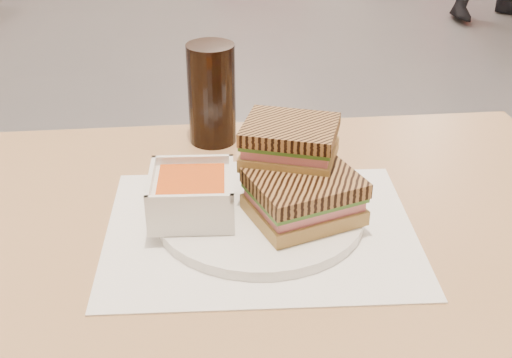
{
  "coord_description": "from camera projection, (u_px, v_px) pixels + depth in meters",
  "views": [
    {
      "loc": [
        -0.06,
        -2.71,
        1.23
      ],
      "look_at": [
        0.01,
        -2.0,
        0.82
      ],
      "focal_mm": 46.38,
      "sensor_mm": 36.0,
      "label": 1
    }
  ],
  "objects": [
    {
      "name": "soup_bowl",
      "position": [
        192.0,
        196.0,
        0.84
      ],
      "size": [
        0.11,
        0.11,
        0.06
      ],
      "color": "white",
      "rests_on": "plate"
    },
    {
      "name": "main_table",
      "position": [
        168.0,
        313.0,
        0.88
      ],
      "size": [
        1.2,
        0.71,
        0.75
      ],
      "color": "#A1764C",
      "rests_on": "ground"
    },
    {
      "name": "panini_lower",
      "position": [
        304.0,
        196.0,
        0.83
      ],
      "size": [
        0.16,
        0.14,
        0.06
      ],
      "color": "#AB894C",
      "rests_on": "plate"
    },
    {
      "name": "cola_glass",
      "position": [
        212.0,
        94.0,
        1.04
      ],
      "size": [
        0.08,
        0.08,
        0.16
      ],
      "color": "black",
      "rests_on": "main_table"
    },
    {
      "name": "plate",
      "position": [
        260.0,
        213.0,
        0.87
      ],
      "size": [
        0.27,
        0.27,
        0.01
      ],
      "color": "white",
      "rests_on": "tray_liner"
    },
    {
      "name": "tray_liner",
      "position": [
        260.0,
        230.0,
        0.85
      ],
      "size": [
        0.41,
        0.33,
        0.0
      ],
      "color": "white",
      "rests_on": "main_table"
    },
    {
      "name": "panini_upper",
      "position": [
        290.0,
        142.0,
        0.86
      ],
      "size": [
        0.14,
        0.13,
        0.05
      ],
      "color": "#AB894C",
      "rests_on": "panini_lower"
    }
  ]
}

